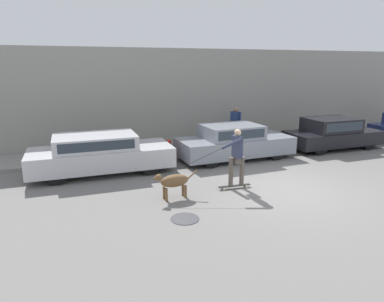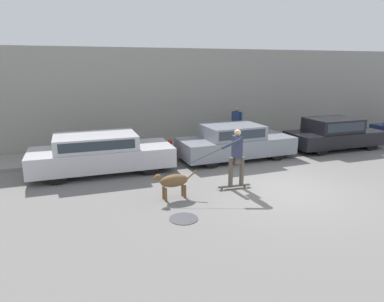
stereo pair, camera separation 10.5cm
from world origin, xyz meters
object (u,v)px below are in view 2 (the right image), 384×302
object	(u,v)px
parked_car_0	(101,153)
skateboarder	(236,155)
pedestrian_with_bag	(236,123)
parked_car_2	(334,134)
fire_hydrant	(170,149)
dog	(173,181)
parked_car_1	(235,143)

from	to	relation	value
parked_car_0	skateboarder	size ratio (longest dim) A/B	1.65
parked_car_0	pedestrian_with_bag	size ratio (longest dim) A/B	2.97
parked_car_2	fire_hydrant	distance (m)	7.03
dog	pedestrian_with_bag	xyz separation A→B (m)	(4.49, 5.17, 0.49)
skateboarder	fire_hydrant	size ratio (longest dim) A/B	3.66
parked_car_1	pedestrian_with_bag	distance (m)	2.47
parked_car_2	fire_hydrant	bearing A→B (deg)	174.09
parked_car_0	dog	xyz separation A→B (m)	(1.57, -3.02, -0.16)
parked_car_0	skateboarder	bearing A→B (deg)	-39.38
parked_car_0	parked_car_1	world-z (taller)	parked_car_1
parked_car_1	skateboarder	world-z (taller)	skateboarder
parked_car_0	parked_car_2	bearing A→B (deg)	0.64
dog	fire_hydrant	size ratio (longest dim) A/B	1.64
parked_car_0	dog	world-z (taller)	parked_car_0
skateboarder	pedestrian_with_bag	size ratio (longest dim) A/B	1.80
parked_car_0	parked_car_2	size ratio (longest dim) A/B	1.13
parked_car_2	fire_hydrant	xyz separation A→B (m)	(-6.98, 0.77, -0.23)
parked_car_2	pedestrian_with_bag	bearing A→B (deg)	148.82
parked_car_1	skateboarder	size ratio (longest dim) A/B	1.58
parked_car_2	parked_car_1	bearing A→B (deg)	-179.59
parked_car_2	pedestrian_with_bag	distance (m)	4.13
dog	fire_hydrant	bearing A→B (deg)	-108.86
pedestrian_with_bag	fire_hydrant	xyz separation A→B (m)	(-3.48, -1.38, -0.58)
parked_car_1	dog	size ratio (longest dim) A/B	3.53
parked_car_2	pedestrian_with_bag	size ratio (longest dim) A/B	2.64
skateboarder	pedestrian_with_bag	distance (m)	5.69
parked_car_1	pedestrian_with_bag	size ratio (longest dim) A/B	2.84
parked_car_1	dog	world-z (taller)	parked_car_1
parked_car_0	parked_car_1	distance (m)	4.90
parked_car_0	pedestrian_with_bag	xyz separation A→B (m)	(6.06, 2.15, 0.33)
dog	skateboarder	xyz separation A→B (m)	(1.90, 0.11, 0.51)
parked_car_2	pedestrian_with_bag	world-z (taller)	pedestrian_with_bag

